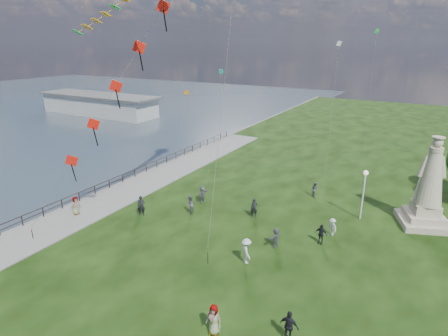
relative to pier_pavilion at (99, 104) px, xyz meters
The scene contains 18 objects.
waterfront 49.44m from the pier_pavilion, 41.92° to the right, with size 200.00×200.00×1.51m.
pier_pavilion is the anchor object (origin of this frame).
statue 70.07m from the pier_pavilion, 20.65° to the right, with size 4.94×4.94×7.83m.
lamppost 66.09m from the pier_pavilion, 23.41° to the right, with size 0.42×0.42×4.59m.
person_0 55.76m from the pier_pavilion, 39.31° to the right, with size 0.69×0.45×1.89m, color black.
person_1 57.15m from the pier_pavilion, 35.10° to the right, with size 0.87×0.54×1.78m, color #595960.
person_2 66.46m from the pier_pavilion, 34.40° to the right, with size 1.23×0.63×1.90m, color silver.
person_3 73.84m from the pier_pavilion, 35.62° to the right, with size 1.04×0.53×1.77m, color black.
person_4 71.85m from the pier_pavilion, 38.35° to the right, with size 0.89×0.55×1.83m, color #595960.
person_5 55.21m from the pier_pavilion, 32.93° to the right, with size 1.57×0.68×1.69m, color #595960.
person_6 60.51m from the pier_pavilion, 30.39° to the right, with size 0.64×0.42×1.77m, color black.
person_7 60.25m from the pier_pavilion, 22.68° to the right, with size 0.75×0.47×1.55m, color #595960.
person_8 66.54m from the pier_pavilion, 27.26° to the right, with size 0.96×0.49×1.48m, color silver.
person_9 66.97m from the pier_pavilion, 28.77° to the right, with size 0.96×0.49×1.63m, color black.
person_10 53.81m from the pier_pavilion, 45.23° to the right, with size 0.83×0.51×1.70m, color #595960.
person_11 65.61m from the pier_pavilion, 31.67° to the right, with size 1.47×0.63×1.58m, color #595960.
red_kite_train 59.17m from the pier_pavilion, 40.03° to the right, with size 10.05×9.35×20.73m.
small_kites 60.17m from the pier_pavilion, 18.76° to the right, with size 29.98×15.72×21.63m.
Camera 1 is at (12.87, -16.59, 15.11)m, focal length 30.00 mm.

